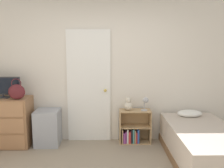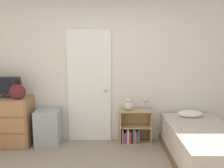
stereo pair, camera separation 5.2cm
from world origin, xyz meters
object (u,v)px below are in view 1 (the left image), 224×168
(handbag, at_px, (17,92))
(storage_bin, at_px, (48,127))
(bookshelf, at_px, (133,130))
(bed, at_px, (203,145))
(tv, at_px, (3,87))
(dresser, at_px, (6,122))
(teddy_bear, at_px, (128,105))
(desk_lamp, at_px, (145,101))

(handbag, distance_m, storage_bin, 0.83)
(handbag, height_order, bookshelf, handbag)
(handbag, xyz_separation_m, bed, (2.96, -0.54, -0.73))
(tv, xyz_separation_m, bed, (3.25, -0.69, -0.79))
(handbag, height_order, bed, handbag)
(tv, distance_m, bookshelf, 2.42)
(dresser, xyz_separation_m, storage_bin, (0.72, 0.03, -0.12))
(tv, xyz_separation_m, teddy_bear, (2.18, 0.09, -0.34))
(bookshelf, height_order, bed, bed)
(tv, bearing_deg, desk_lamp, 1.07)
(tv, distance_m, bed, 3.42)
(desk_lamp, bearing_deg, teddy_bear, 172.37)
(desk_lamp, xyz_separation_m, bed, (0.77, -0.74, -0.51))
(handbag, bearing_deg, tv, 152.75)
(bookshelf, distance_m, desk_lamp, 0.58)
(dresser, bearing_deg, bookshelf, 2.67)
(tv, bearing_deg, storage_bin, 0.83)
(dresser, relative_size, desk_lamp, 3.50)
(storage_bin, bearing_deg, teddy_bear, 3.02)
(dresser, height_order, tv, tv)
(bookshelf, bearing_deg, storage_bin, -177.11)
(tv, relative_size, teddy_bear, 2.54)
(dresser, relative_size, tv, 1.42)
(handbag, distance_m, teddy_bear, 1.92)
(handbag, height_order, teddy_bear, handbag)
(dresser, bearing_deg, bed, -11.80)
(dresser, xyz_separation_m, desk_lamp, (2.45, 0.06, 0.34))
(storage_bin, distance_m, bed, 2.60)
(dresser, height_order, desk_lamp, dresser)
(dresser, distance_m, storage_bin, 0.73)
(storage_bin, distance_m, desk_lamp, 1.80)
(desk_lamp, bearing_deg, storage_bin, -178.83)
(tv, distance_m, storage_bin, 1.05)
(dresser, relative_size, bed, 0.47)
(storage_bin, relative_size, desk_lamp, 2.56)
(desk_lamp, distance_m, bed, 1.18)
(bookshelf, relative_size, teddy_bear, 2.54)
(handbag, bearing_deg, dresser, 153.19)
(teddy_bear, bearing_deg, storage_bin, -176.98)
(handbag, xyz_separation_m, desk_lamp, (2.19, 0.20, -0.22))
(bed, bearing_deg, storage_bin, 164.38)
(tv, height_order, storage_bin, tv)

